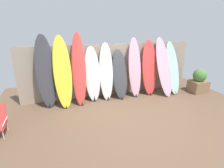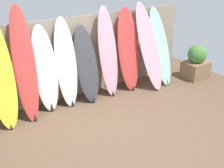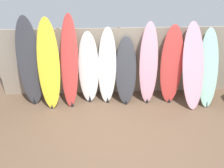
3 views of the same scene
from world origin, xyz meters
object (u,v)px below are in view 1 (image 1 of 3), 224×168
at_px(surfboard_yellow_1, 63,73).
at_px(surfboard_charcoal_5, 120,74).
at_px(surfboard_seafoam_9, 173,68).
at_px(surfboard_white_3, 92,75).
at_px(surfboard_pink_6, 135,68).
at_px(planter_box, 199,82).
at_px(surfboard_red_7, 149,68).
at_px(surfboard_red_2, 79,70).
at_px(surfboard_charcoal_0, 46,72).
at_px(surfboard_pink_8, 164,67).
at_px(surfboard_white_4, 106,72).

height_order(surfboard_yellow_1, surfboard_charcoal_5, surfboard_yellow_1).
distance_m(surfboard_charcoal_5, surfboard_seafoam_9, 2.01).
xyz_separation_m(surfboard_white_3, surfboard_seafoam_9, (2.92, -0.20, 0.03)).
xyz_separation_m(surfboard_pink_6, planter_box, (2.41, -0.47, -0.59)).
relative_size(surfboard_charcoal_5, surfboard_red_7, 0.85).
bearing_deg(surfboard_pink_6, surfboard_red_7, 0.15).
distance_m(surfboard_white_3, planter_box, 3.94).
xyz_separation_m(surfboard_red_2, surfboard_red_7, (2.47, 0.03, -0.13)).
xyz_separation_m(surfboard_charcoal_5, surfboard_seafoam_9, (2.00, -0.13, 0.08)).
bearing_deg(surfboard_pink_6, planter_box, -11.08).
xyz_separation_m(surfboard_charcoal_0, planter_box, (5.27, -0.53, -0.67)).
bearing_deg(surfboard_red_7, surfboard_white_3, 177.65).
bearing_deg(surfboard_pink_8, surfboard_red_2, 177.19).
distance_m(surfboard_charcoal_0, planter_box, 5.34).
relative_size(surfboard_charcoal_0, surfboard_yellow_1, 1.02).
bearing_deg(surfboard_pink_6, surfboard_charcoal_5, 179.01).
bearing_deg(surfboard_white_4, planter_box, -8.81).
bearing_deg(surfboard_pink_8, surfboard_charcoal_0, 176.64).
bearing_deg(surfboard_seafoam_9, surfboard_charcoal_5, 176.37).
height_order(surfboard_charcoal_0, surfboard_white_4, surfboard_charcoal_0).
relative_size(surfboard_charcoal_5, planter_box, 1.88).
xyz_separation_m(surfboard_yellow_1, surfboard_pink_6, (2.39, 0.05, -0.06)).
bearing_deg(surfboard_white_3, surfboard_seafoam_9, -3.97).
distance_m(surfboard_white_3, surfboard_pink_6, 1.47).
bearing_deg(planter_box, surfboard_pink_8, 167.45).
bearing_deg(surfboard_red_2, surfboard_pink_8, -2.81).
height_order(surfboard_pink_8, surfboard_seafoam_9, surfboard_pink_8).
bearing_deg(surfboard_white_4, surfboard_red_2, -174.81).
distance_m(surfboard_white_4, surfboard_pink_6, 1.01).
relative_size(surfboard_red_7, surfboard_seafoam_9, 1.06).
xyz_separation_m(surfboard_pink_6, surfboard_red_7, (0.57, 0.00, -0.03)).
bearing_deg(surfboard_charcoal_5, planter_box, -9.25).
xyz_separation_m(surfboard_red_2, surfboard_pink_8, (2.95, -0.14, -0.10)).
xyz_separation_m(surfboard_charcoal_0, surfboard_red_2, (0.96, -0.08, 0.02)).
xyz_separation_m(surfboard_red_2, surfboard_charcoal_5, (1.36, 0.03, -0.27)).
relative_size(surfboard_red_2, surfboard_red_7, 1.14).
height_order(surfboard_charcoal_0, surfboard_yellow_1, surfboard_charcoal_0).
bearing_deg(surfboard_seafoam_9, planter_box, -20.38).
relative_size(surfboard_white_3, surfboard_seafoam_9, 0.97).
distance_m(surfboard_charcoal_5, surfboard_pink_8, 1.61).
bearing_deg(surfboard_charcoal_5, surfboard_seafoam_9, -3.63).
height_order(surfboard_pink_6, planter_box, surfboard_pink_6).
height_order(surfboard_white_4, surfboard_pink_8, surfboard_pink_8).
relative_size(surfboard_charcoal_0, surfboard_red_7, 1.12).
distance_m(surfboard_red_2, surfboard_pink_8, 2.95).
relative_size(surfboard_yellow_1, surfboard_white_4, 1.14).
height_order(surfboard_charcoal_5, planter_box, surfboard_charcoal_5).
bearing_deg(surfboard_seafoam_9, surfboard_red_7, 172.36).
bearing_deg(surfboard_charcoal_0, surfboard_pink_8, -3.36).
height_order(surfboard_yellow_1, surfboard_red_7, surfboard_yellow_1).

